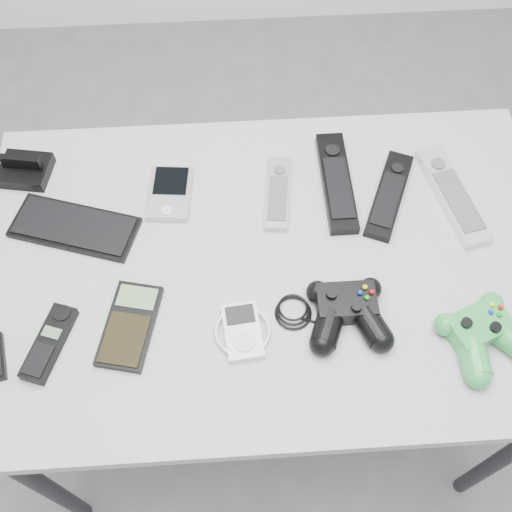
{
  "coord_description": "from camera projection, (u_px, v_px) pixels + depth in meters",
  "views": [
    {
      "loc": [
        -0.08,
        -0.48,
        1.7
      ],
      "look_at": [
        -0.04,
        0.09,
        0.76
      ],
      "focal_mm": 42.0,
      "sensor_mm": 36.0,
      "label": 1
    }
  ],
  "objects": [
    {
      "name": "floor",
      "position": [
        273.0,
        418.0,
        1.71
      ],
      "size": [
        3.5,
        3.5,
        0.0
      ],
      "primitive_type": "plane",
      "color": "slate",
      "rests_on": "ground"
    },
    {
      "name": "desk",
      "position": [
        271.0,
        276.0,
        1.18
      ],
      "size": [
        1.1,
        0.71,
        0.74
      ],
      "color": "#9E9EA0",
      "rests_on": "floor"
    },
    {
      "name": "pda_keyboard",
      "position": [
        75.0,
        227.0,
        1.15
      ],
      "size": [
        0.26,
        0.17,
        0.01
      ],
      "primitive_type": "cube",
      "rotation": [
        0.0,
        0.0,
        -0.31
      ],
      "color": "black",
      "rests_on": "desk"
    },
    {
      "name": "dock_bracket",
      "position": [
        23.0,
        166.0,
        1.2
      ],
      "size": [
        0.11,
        0.1,
        0.05
      ],
      "primitive_type": "cube",
      "rotation": [
        0.0,
        0.0,
        -0.18
      ],
      "color": "black",
      "rests_on": "desk"
    },
    {
      "name": "pda",
      "position": [
        170.0,
        193.0,
        1.19
      ],
      "size": [
        0.09,
        0.14,
        0.02
      ],
      "primitive_type": "cube",
      "rotation": [
        0.0,
        0.0,
        -0.1
      ],
      "color": "#A8A8AF",
      "rests_on": "desk"
    },
    {
      "name": "remote_silver_a",
      "position": [
        278.0,
        193.0,
        1.19
      ],
      "size": [
        0.07,
        0.18,
        0.02
      ],
      "primitive_type": "cube",
      "rotation": [
        0.0,
        0.0,
        -0.14
      ],
      "color": "#A8A8AF",
      "rests_on": "desk"
    },
    {
      "name": "remote_black_a",
      "position": [
        337.0,
        181.0,
        1.2
      ],
      "size": [
        0.06,
        0.24,
        0.02
      ],
      "primitive_type": "cube",
      "rotation": [
        0.0,
        0.0,
        0.0
      ],
      "color": "black",
      "rests_on": "desk"
    },
    {
      "name": "remote_black_b",
      "position": [
        389.0,
        195.0,
        1.19
      ],
      "size": [
        0.13,
        0.22,
        0.02
      ],
      "primitive_type": "cube",
      "rotation": [
        0.0,
        0.0,
        -0.41
      ],
      "color": "black",
      "rests_on": "desk"
    },
    {
      "name": "remote_silver_b",
      "position": [
        452.0,
        194.0,
        1.18
      ],
      "size": [
        0.1,
        0.25,
        0.02
      ],
      "primitive_type": "cube",
      "rotation": [
        0.0,
        0.0,
        0.21
      ],
      "color": "silver",
      "rests_on": "desk"
    },
    {
      "name": "cordless_handset",
      "position": [
        49.0,
        343.0,
        1.02
      ],
      "size": [
        0.09,
        0.15,
        0.02
      ],
      "primitive_type": "cube",
      "rotation": [
        0.0,
        0.0,
        -0.34
      ],
      "color": "black",
      "rests_on": "desk"
    },
    {
      "name": "calculator",
      "position": [
        130.0,
        325.0,
        1.04
      ],
      "size": [
        0.12,
        0.18,
        0.02
      ],
      "primitive_type": "cube",
      "rotation": [
        0.0,
        0.0,
        -0.22
      ],
      "color": "black",
      "rests_on": "desk"
    },
    {
      "name": "mp3_player",
      "position": [
        243.0,
        331.0,
        1.04
      ],
      "size": [
        0.11,
        0.11,
        0.02
      ],
      "primitive_type": "cube",
      "rotation": [
        0.0,
        0.0,
        0.1
      ],
      "color": "silver",
      "rests_on": "desk"
    },
    {
      "name": "controller_black",
      "position": [
        347.0,
        310.0,
        1.04
      ],
      "size": [
        0.25,
        0.16,
        0.05
      ],
      "primitive_type": null,
      "rotation": [
        0.0,
        0.0,
        0.0
      ],
      "color": "black",
      "rests_on": "desk"
    },
    {
      "name": "controller_green",
      "position": [
        484.0,
        333.0,
        1.02
      ],
      "size": [
        0.19,
        0.2,
        0.05
      ],
      "primitive_type": null,
      "rotation": [
        0.0,
        0.0,
        0.37
      ],
      "color": "#238039",
      "rests_on": "desk"
    }
  ]
}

